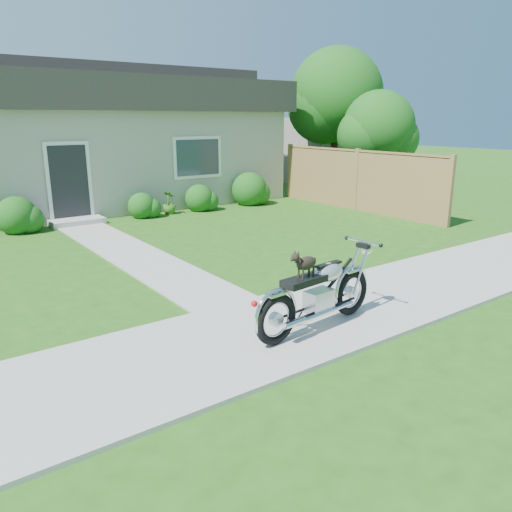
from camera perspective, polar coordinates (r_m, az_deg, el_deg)
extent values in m
plane|color=#235114|center=(7.85, 10.47, -5.68)|extent=(80.00, 80.00, 0.00)
cube|color=#9E9B93|center=(7.85, 10.48, -5.54)|extent=(24.00, 2.20, 0.04)
cube|color=#9E9B93|center=(11.07, -14.29, 0.44)|extent=(1.20, 8.00, 0.03)
cube|color=#B1ACA0|center=(17.86, -18.72, 10.55)|extent=(12.00, 6.00, 3.00)
cube|color=#2D2B28|center=(17.83, -19.30, 16.94)|extent=(12.60, 6.60, 1.00)
cube|color=#2D2B28|center=(17.87, -19.51, 19.18)|extent=(12.60, 2.00, 0.60)
cube|color=black|center=(14.59, -20.52, 7.65)|extent=(1.00, 0.06, 2.10)
cube|color=#9E9B93|center=(14.41, -19.77, 3.71)|extent=(1.40, 0.70, 0.16)
cube|color=#2D3847|center=(16.07, -6.68, 11.13)|extent=(1.70, 0.05, 1.30)
cube|color=#8C613E|center=(15.98, 11.44, 8.38)|extent=(0.08, 6.50, 1.80)
cube|color=#8C613E|center=(18.32, 3.88, 9.69)|extent=(0.12, 0.12, 1.90)
cube|color=#8C613E|center=(15.97, 11.45, 8.56)|extent=(0.12, 0.12, 1.90)
cube|color=#8C613E|center=(14.00, 21.29, 6.87)|extent=(0.12, 0.12, 1.90)
cube|color=#8C613E|center=(15.89, 11.62, 11.67)|extent=(0.08, 6.50, 0.08)
cylinder|color=#3D2B1C|center=(18.15, 13.54, 9.45)|extent=(0.28, 0.28, 2.03)
sphere|color=#1A5215|center=(18.07, 13.85, 14.18)|extent=(2.43, 2.43, 2.43)
sphere|color=#1A5215|center=(18.19, 15.34, 12.81)|extent=(1.78, 1.78, 1.78)
cylinder|color=#3D2B1C|center=(20.12, 8.89, 11.54)|extent=(0.28, 0.28, 2.93)
sphere|color=#1A5215|center=(20.09, 9.16, 17.71)|extent=(3.51, 3.51, 3.51)
sphere|color=#1A5215|center=(20.15, 10.55, 15.97)|extent=(2.58, 2.58, 2.58)
sphere|color=#1A5215|center=(16.68, -0.76, 7.57)|extent=(1.17, 1.17, 1.17)
sphere|color=#1A5215|center=(15.68, -6.49, 6.53)|extent=(0.89, 0.89, 0.89)
sphere|color=#1A5215|center=(13.90, -25.70, 4.13)|extent=(1.00, 1.00, 1.00)
sphere|color=#1A5215|center=(14.85, -12.94, 5.57)|extent=(0.79, 0.79, 0.79)
imported|color=#33671C|center=(15.26, -9.89, 6.06)|extent=(0.50, 0.50, 0.70)
torus|color=black|center=(7.33, 10.81, -4.12)|extent=(0.68, 0.17, 0.67)
torus|color=black|center=(6.28, 2.30, -7.26)|extent=(0.68, 0.17, 0.67)
cube|color=silver|center=(6.80, 7.19, -5.09)|extent=(0.42, 0.28, 0.30)
ellipsoid|color=silver|center=(6.81, 8.24, -1.82)|extent=(0.54, 0.34, 0.26)
cube|color=black|center=(6.48, 5.53, -2.83)|extent=(0.67, 0.32, 0.09)
cube|color=silver|center=(7.23, 10.95, -1.58)|extent=(0.31, 0.17, 0.03)
cube|color=silver|center=(6.16, 2.33, -4.34)|extent=(0.31, 0.17, 0.03)
cylinder|color=silver|center=(7.30, 12.16, 1.62)|extent=(0.09, 0.60, 0.03)
sphere|color=silver|center=(7.39, 12.48, 0.81)|extent=(0.19, 0.19, 0.17)
cylinder|color=silver|center=(6.77, 7.98, -6.40)|extent=(1.10, 0.17, 0.06)
ellipsoid|color=black|center=(6.43, 5.77, -0.82)|extent=(0.35, 0.19, 0.18)
sphere|color=black|center=(6.25, 4.52, -0.14)|extent=(0.12, 0.12, 0.11)
cylinder|color=black|center=(6.42, 4.89, -1.91)|extent=(0.03, 0.03, 0.14)
cylinder|color=black|center=(6.37, 5.40, -2.07)|extent=(0.03, 0.03, 0.14)
cylinder|color=black|center=(6.56, 6.07, -1.57)|extent=(0.03, 0.03, 0.14)
cylinder|color=black|center=(6.51, 6.58, -1.72)|extent=(0.03, 0.03, 0.14)
torus|color=#AF2E61|center=(6.30, 4.82, -0.49)|extent=(0.06, 0.10, 0.09)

